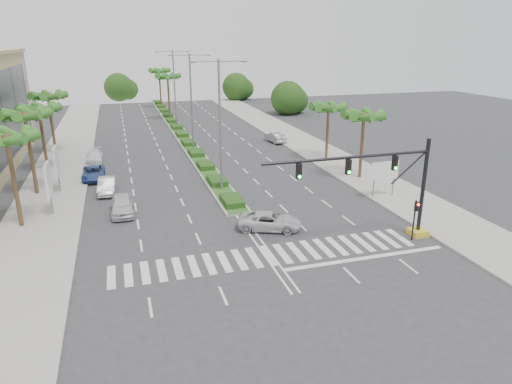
# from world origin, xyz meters

# --- Properties ---
(ground) EXTENTS (160.00, 160.00, 0.00)m
(ground) POSITION_xyz_m (0.00, 0.00, 0.00)
(ground) COLOR #333335
(ground) RESTS_ON ground
(footpath_right) EXTENTS (6.00, 120.00, 0.15)m
(footpath_right) POSITION_xyz_m (15.20, 20.00, 0.07)
(footpath_right) COLOR gray
(footpath_right) RESTS_ON ground
(footpath_left) EXTENTS (6.00, 120.00, 0.15)m
(footpath_left) POSITION_xyz_m (-15.20, 20.00, 0.07)
(footpath_left) COLOR gray
(footpath_left) RESTS_ON ground
(median) EXTENTS (2.20, 75.00, 0.20)m
(median) POSITION_xyz_m (0.00, 45.00, 0.10)
(median) COLOR gray
(median) RESTS_ON ground
(median_grass) EXTENTS (1.80, 75.00, 0.04)m
(median_grass) POSITION_xyz_m (0.00, 45.00, 0.22)
(median_grass) COLOR #25521C
(median_grass) RESTS_ON median
(signal_gantry) EXTENTS (12.60, 1.20, 7.20)m
(signal_gantry) POSITION_xyz_m (9.27, -0.00, 3.46)
(signal_gantry) COLOR gold
(signal_gantry) RESTS_ON ground
(pedestrian_signal) EXTENTS (0.28, 0.36, 3.00)m
(pedestrian_signal) POSITION_xyz_m (10.60, -0.68, 2.04)
(pedestrian_signal) COLOR black
(pedestrian_signal) RESTS_ON ground
(direction_sign) EXTENTS (2.70, 0.11, 3.40)m
(direction_sign) POSITION_xyz_m (13.50, 7.99, 2.45)
(direction_sign) COLOR slate
(direction_sign) RESTS_ON ground
(billboard_near) EXTENTS (0.18, 2.10, 4.35)m
(billboard_near) POSITION_xyz_m (-14.50, 12.00, 2.96)
(billboard_near) COLOR slate
(billboard_near) RESTS_ON ground
(billboard_far) EXTENTS (0.18, 2.10, 4.35)m
(billboard_far) POSITION_xyz_m (-14.50, 18.00, 2.96)
(billboard_far) COLOR slate
(billboard_far) RESTS_ON ground
(palm_left_near) EXTENTS (4.57, 4.68, 7.55)m
(palm_left_near) POSITION_xyz_m (-16.50, 10.00, 6.69)
(palm_left_near) COLOR brown
(palm_left_near) RESTS_ON ground
(palm_left_mid) EXTENTS (4.57, 4.68, 7.95)m
(palm_left_mid) POSITION_xyz_m (-16.50, 18.00, 7.08)
(palm_left_mid) COLOR brown
(palm_left_mid) RESTS_ON ground
(palm_left_far) EXTENTS (4.57, 4.68, 7.35)m
(palm_left_far) POSITION_xyz_m (-16.50, 26.00, 6.50)
(palm_left_far) COLOR brown
(palm_left_far) RESTS_ON ground
(palm_left_end) EXTENTS (4.57, 4.68, 7.75)m
(palm_left_end) POSITION_xyz_m (-16.50, 34.00, 6.88)
(palm_left_end) COLOR brown
(palm_left_end) RESTS_ON ground
(palm_right_near) EXTENTS (4.57, 4.68, 7.05)m
(palm_right_near) POSITION_xyz_m (14.50, 14.00, 6.20)
(palm_right_near) COLOR brown
(palm_right_near) RESTS_ON ground
(palm_right_far) EXTENTS (4.57, 4.68, 6.75)m
(palm_right_far) POSITION_xyz_m (14.50, 22.00, 5.91)
(palm_right_far) COLOR brown
(palm_right_far) RESTS_ON ground
(palm_median_a) EXTENTS (4.57, 4.68, 8.05)m
(palm_median_a) POSITION_xyz_m (0.00, 55.00, 7.17)
(palm_median_a) COLOR brown
(palm_median_a) RESTS_ON ground
(palm_median_b) EXTENTS (4.57, 4.68, 8.05)m
(palm_median_b) POSITION_xyz_m (0.00, 70.00, 7.17)
(palm_median_b) COLOR brown
(palm_median_b) RESTS_ON ground
(streetlight_near) EXTENTS (5.10, 0.25, 12.00)m
(streetlight_near) POSITION_xyz_m (0.00, 14.00, 6.81)
(streetlight_near) COLOR slate
(streetlight_near) RESTS_ON ground
(streetlight_mid) EXTENTS (5.10, 0.25, 12.00)m
(streetlight_mid) POSITION_xyz_m (0.00, 30.00, 6.81)
(streetlight_mid) COLOR slate
(streetlight_mid) RESTS_ON ground
(streetlight_far) EXTENTS (5.10, 0.25, 12.00)m
(streetlight_far) POSITION_xyz_m (0.00, 46.00, 6.81)
(streetlight_far) COLOR slate
(streetlight_far) RESTS_ON ground
(car_parked_a) EXTENTS (1.88, 4.51, 1.53)m
(car_parked_a) POSITION_xyz_m (-9.05, 10.72, 0.76)
(car_parked_a) COLOR silver
(car_parked_a) RESTS_ON ground
(car_parked_b) EXTENTS (1.75, 4.37, 1.41)m
(car_parked_b) POSITION_xyz_m (-10.29, 16.69, 0.71)
(car_parked_b) COLOR #B9B8BE
(car_parked_b) RESTS_ON ground
(car_parked_c) EXTENTS (2.17, 4.69, 1.30)m
(car_parked_c) POSITION_xyz_m (-11.64, 21.53, 0.65)
(car_parked_c) COLOR navy
(car_parked_c) RESTS_ON ground
(car_parked_d) EXTENTS (1.82, 4.40, 1.27)m
(car_parked_d) POSITION_xyz_m (-11.80, 29.00, 0.64)
(car_parked_d) COLOR white
(car_parked_d) RESTS_ON ground
(car_crossing) EXTENTS (5.24, 3.83, 1.32)m
(car_crossing) POSITION_xyz_m (1.48, 4.15, 0.66)
(car_crossing) COLOR silver
(car_crossing) RESTS_ON ground
(car_right) EXTENTS (2.07, 4.46, 1.41)m
(car_right) POSITION_xyz_m (11.80, 32.69, 0.71)
(car_right) COLOR #A3A4A8
(car_right) RESTS_ON ground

